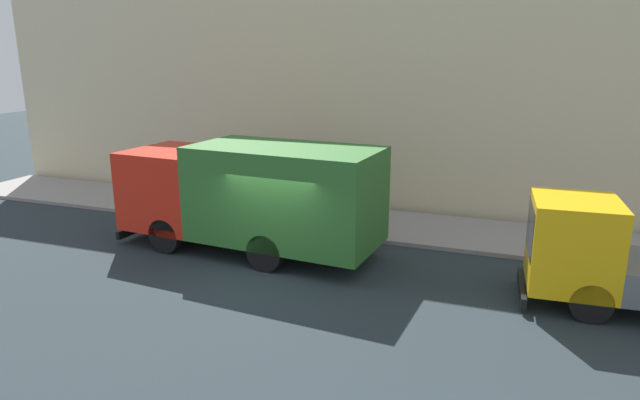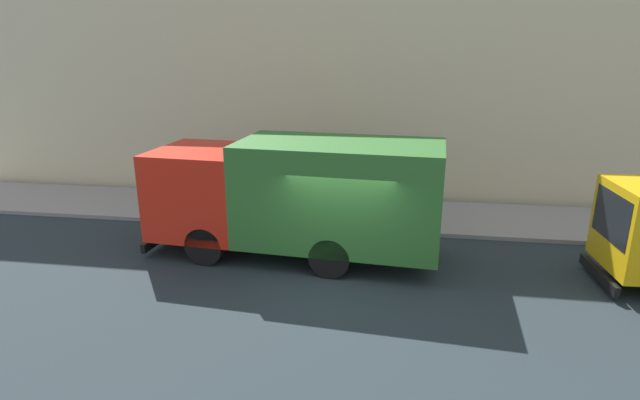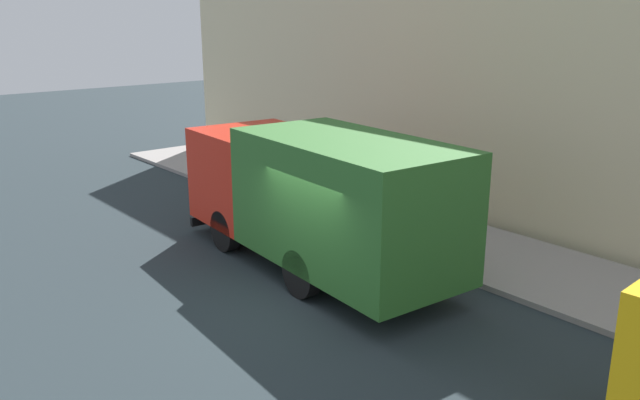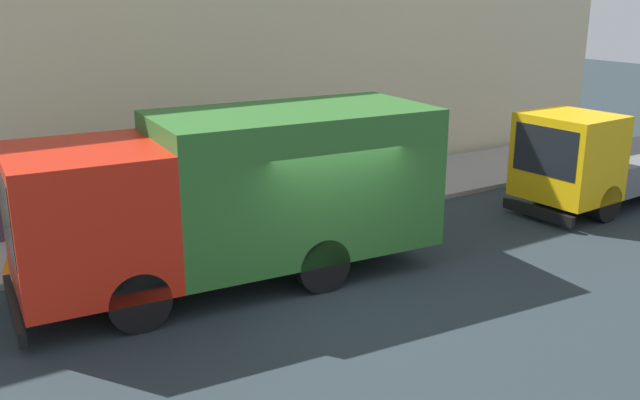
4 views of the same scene
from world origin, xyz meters
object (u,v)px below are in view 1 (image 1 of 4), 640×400
small_flatbed_truck (633,262)px  street_sign_post (321,186)px  large_utility_truck (250,193)px  traffic_cone_orange (194,203)px  pedestrian_standing (197,172)px  pedestrian_walking (221,176)px

small_flatbed_truck → street_sign_post: street_sign_post is taller
large_utility_truck → traffic_cone_orange: (2.38, 3.42, -1.22)m
large_utility_truck → street_sign_post: (2.32, -1.24, -0.22)m
large_utility_truck → pedestrian_standing: 6.58m
street_sign_post → traffic_cone_orange: bearing=89.3°
small_flatbed_truck → street_sign_post: 8.67m
small_flatbed_truck → pedestrian_walking: size_ratio=3.39×
large_utility_truck → pedestrian_walking: 5.52m
pedestrian_walking → pedestrian_standing: pedestrian_standing is taller
large_utility_truck → small_flatbed_truck: bearing=-88.7°
pedestrian_walking → street_sign_post: street_sign_post is taller
small_flatbed_truck → street_sign_post: (2.85, 8.18, 0.39)m
traffic_cone_orange → small_flatbed_truck: bearing=-102.7°
small_flatbed_truck → street_sign_post: size_ratio=2.52×
pedestrian_standing → pedestrian_walking: bearing=136.6°
traffic_cone_orange → street_sign_post: bearing=-90.7°
large_utility_truck → traffic_cone_orange: bearing=59.8°
pedestrian_standing → traffic_cone_orange: 2.59m
large_utility_truck → pedestrian_walking: bearing=43.2°
traffic_cone_orange → street_sign_post: (-0.06, -4.66, 1.00)m
large_utility_truck → street_sign_post: size_ratio=3.36×
small_flatbed_truck → traffic_cone_orange: bearing=74.1°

